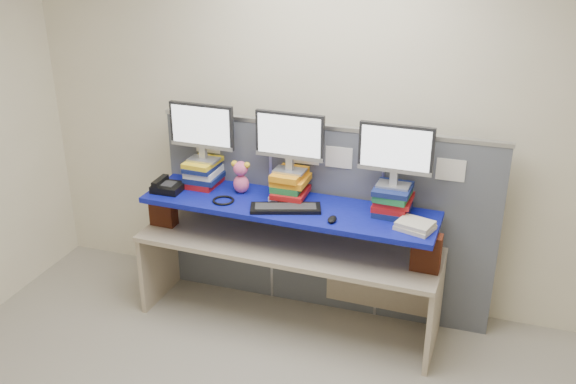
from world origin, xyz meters
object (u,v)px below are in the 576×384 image
(desk, at_px, (288,259))
(blue_board, at_px, (288,207))
(desk_phone, at_px, (167,187))
(monitor_center, at_px, (290,139))
(monitor_left, at_px, (202,129))
(keyboard, at_px, (286,208))
(monitor_right, at_px, (396,152))

(desk, height_order, blue_board, blue_board)
(blue_board, bearing_deg, desk_phone, -175.39)
(desk_phone, bearing_deg, monitor_center, 9.66)
(desk, relative_size, desk_phone, 10.46)
(blue_board, bearing_deg, monitor_center, 104.52)
(blue_board, relative_size, monitor_left, 4.22)
(monitor_left, xyz_separation_m, keyboard, (0.74, -0.24, -0.44))
(monitor_left, xyz_separation_m, monitor_center, (0.70, -0.02, 0.00))
(desk, distance_m, monitor_left, 1.17)
(monitor_center, height_order, keyboard, monitor_center)
(monitor_left, distance_m, monitor_center, 0.70)
(monitor_center, bearing_deg, monitor_left, -180.00)
(blue_board, relative_size, monitor_center, 4.22)
(monitor_right, bearing_deg, desk_phone, -173.39)
(monitor_left, relative_size, desk_phone, 2.35)
(desk, bearing_deg, keyboard, -80.52)
(desk, xyz_separation_m, monitor_right, (0.74, 0.09, 0.91))
(keyboard, bearing_deg, monitor_right, -3.64)
(desk, xyz_separation_m, blue_board, (0.00, 0.00, 0.43))
(monitor_left, bearing_deg, monitor_center, 0.00)
(blue_board, distance_m, monitor_center, 0.50)
(desk_phone, bearing_deg, monitor_right, 4.29)
(monitor_left, relative_size, keyboard, 0.97)
(blue_board, distance_m, keyboard, 0.10)
(keyboard, relative_size, desk_phone, 2.41)
(monitor_right, xyz_separation_m, keyboard, (-0.72, -0.19, -0.44))
(monitor_right, bearing_deg, monitor_left, 180.00)
(blue_board, distance_m, monitor_right, 0.88)
(monitor_center, xyz_separation_m, monitor_right, (0.76, -0.03, -0.00))
(monitor_right, height_order, keyboard, monitor_right)
(desk, bearing_deg, monitor_center, 104.52)
(desk, xyz_separation_m, monitor_left, (-0.73, 0.14, 0.91))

